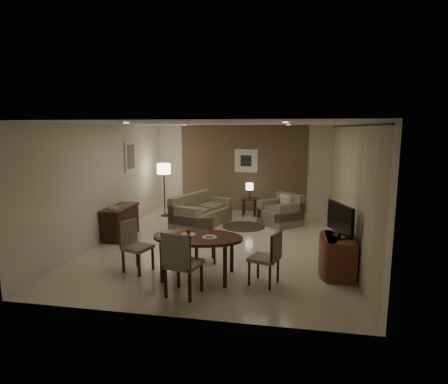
% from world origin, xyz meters
% --- Properties ---
extents(room_shell, '(5.50, 7.00, 2.70)m').
position_xyz_m(room_shell, '(0.00, 0.40, 1.35)').
color(room_shell, beige).
rests_on(room_shell, ground).
extents(taupe_accent, '(3.96, 0.03, 2.70)m').
position_xyz_m(taupe_accent, '(0.00, 3.48, 1.35)').
color(taupe_accent, brown).
rests_on(taupe_accent, wall_back).
extents(curtain_wall, '(0.08, 6.70, 2.58)m').
position_xyz_m(curtain_wall, '(2.68, 0.00, 1.32)').
color(curtain_wall, beige).
rests_on(curtain_wall, wall_right).
extents(curtain_rod, '(0.03, 6.80, 0.03)m').
position_xyz_m(curtain_rod, '(2.68, 0.00, 2.64)').
color(curtain_rod, black).
rests_on(curtain_rod, wall_right).
extents(art_back_frame, '(0.72, 0.03, 0.72)m').
position_xyz_m(art_back_frame, '(0.10, 3.46, 1.60)').
color(art_back_frame, silver).
rests_on(art_back_frame, wall_back).
extents(art_back_canvas, '(0.34, 0.01, 0.34)m').
position_xyz_m(art_back_canvas, '(0.10, 3.44, 1.60)').
color(art_back_canvas, black).
rests_on(art_back_canvas, wall_back).
extents(art_left_frame, '(0.03, 0.60, 0.80)m').
position_xyz_m(art_left_frame, '(-2.72, 1.20, 1.85)').
color(art_left_frame, silver).
rests_on(art_left_frame, wall_left).
extents(art_left_canvas, '(0.01, 0.46, 0.64)m').
position_xyz_m(art_left_canvas, '(-2.71, 1.20, 1.85)').
color(art_left_canvas, gray).
rests_on(art_left_canvas, wall_left).
extents(downlight_nl, '(0.10, 0.10, 0.01)m').
position_xyz_m(downlight_nl, '(-1.40, -1.80, 2.69)').
color(downlight_nl, white).
rests_on(downlight_nl, ceiling).
extents(downlight_nr, '(0.10, 0.10, 0.01)m').
position_xyz_m(downlight_nr, '(1.40, -1.80, 2.69)').
color(downlight_nr, white).
rests_on(downlight_nr, ceiling).
extents(downlight_fl, '(0.10, 0.10, 0.01)m').
position_xyz_m(downlight_fl, '(-1.40, 1.80, 2.69)').
color(downlight_fl, white).
rests_on(downlight_fl, ceiling).
extents(downlight_fr, '(0.10, 0.10, 0.01)m').
position_xyz_m(downlight_fr, '(1.40, 1.80, 2.69)').
color(downlight_fr, white).
rests_on(downlight_fr, ceiling).
extents(console_desk, '(0.48, 1.20, 0.75)m').
position_xyz_m(console_desk, '(-2.49, 0.00, 0.38)').
color(console_desk, '#432115').
rests_on(console_desk, floor).
extents(telephone, '(0.20, 0.14, 0.09)m').
position_xyz_m(telephone, '(-2.49, -0.30, 0.80)').
color(telephone, white).
rests_on(telephone, console_desk).
extents(tv_cabinet, '(0.48, 0.90, 0.70)m').
position_xyz_m(tv_cabinet, '(2.40, -1.50, 0.35)').
color(tv_cabinet, brown).
rests_on(tv_cabinet, floor).
extents(flat_tv, '(0.36, 0.85, 0.60)m').
position_xyz_m(flat_tv, '(2.38, -1.50, 1.02)').
color(flat_tv, black).
rests_on(flat_tv, tv_cabinet).
extents(dining_table, '(1.58, 0.99, 0.74)m').
position_xyz_m(dining_table, '(-0.05, -2.05, 0.37)').
color(dining_table, '#432115').
rests_on(dining_table, floor).
extents(chair_near, '(0.59, 0.59, 1.04)m').
position_xyz_m(chair_near, '(-0.09, -2.77, 0.52)').
color(chair_near, gray).
rests_on(chair_near, floor).
extents(chair_far, '(0.52, 0.52, 0.84)m').
position_xyz_m(chair_far, '(-0.11, -1.27, 0.42)').
color(chair_far, gray).
rests_on(chair_far, floor).
extents(chair_left, '(0.57, 0.57, 0.93)m').
position_xyz_m(chair_left, '(-1.20, -1.98, 0.47)').
color(chair_left, gray).
rests_on(chair_left, floor).
extents(chair_right, '(0.56, 0.56, 0.92)m').
position_xyz_m(chair_right, '(1.11, -2.13, 0.46)').
color(chair_right, gray).
rests_on(chair_right, floor).
extents(plate_a, '(0.26, 0.26, 0.02)m').
position_xyz_m(plate_a, '(-0.23, -2.00, 0.75)').
color(plate_a, white).
rests_on(plate_a, dining_table).
extents(plate_b, '(0.26, 0.26, 0.02)m').
position_xyz_m(plate_b, '(0.17, -2.10, 0.75)').
color(plate_b, white).
rests_on(plate_b, dining_table).
extents(fruit_apple, '(0.09, 0.09, 0.09)m').
position_xyz_m(fruit_apple, '(-0.23, -2.00, 0.80)').
color(fruit_apple, maroon).
rests_on(fruit_apple, plate_a).
extents(napkin, '(0.12, 0.08, 0.03)m').
position_xyz_m(napkin, '(0.17, -2.10, 0.77)').
color(napkin, white).
rests_on(napkin, plate_b).
extents(round_rug, '(1.14, 1.14, 0.01)m').
position_xyz_m(round_rug, '(0.29, 1.51, 0.01)').
color(round_rug, '#3F3523').
rests_on(round_rug, floor).
extents(sofa, '(1.98, 1.45, 0.84)m').
position_xyz_m(sofa, '(-0.85, 1.45, 0.42)').
color(sofa, gray).
rests_on(sofa, floor).
extents(armchair, '(1.29, 1.29, 0.83)m').
position_xyz_m(armchair, '(1.24, 1.90, 0.42)').
color(armchair, gray).
rests_on(armchair, floor).
extents(side_table, '(0.42, 0.42, 0.54)m').
position_xyz_m(side_table, '(0.29, 2.81, 0.27)').
color(side_table, black).
rests_on(side_table, floor).
extents(table_lamp, '(0.22, 0.22, 0.50)m').
position_xyz_m(table_lamp, '(0.29, 2.81, 0.79)').
color(table_lamp, '#FFEAC1').
rests_on(table_lamp, side_table).
extents(floor_lamp, '(0.40, 0.40, 1.57)m').
position_xyz_m(floor_lamp, '(-2.20, 2.34, 0.79)').
color(floor_lamp, '#FFE5B7').
rests_on(floor_lamp, floor).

